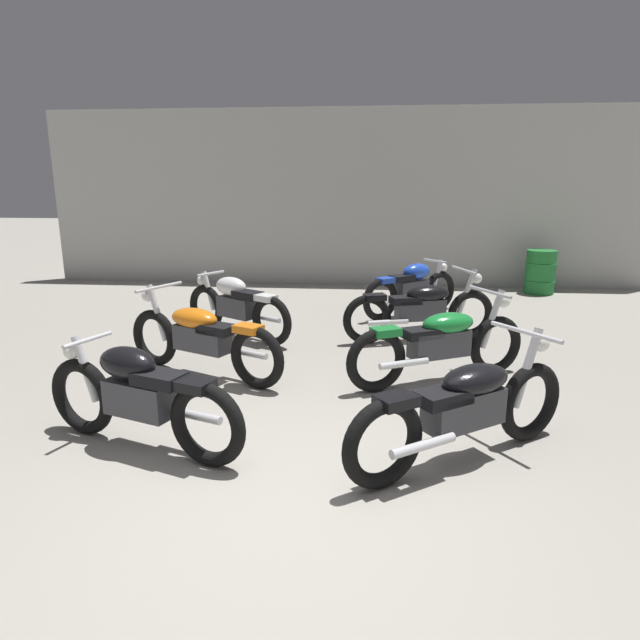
% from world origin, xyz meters
% --- Properties ---
extents(ground_plane, '(60.00, 60.00, 0.00)m').
position_xyz_m(ground_plane, '(0.00, 0.00, 0.00)').
color(ground_plane, gray).
extents(back_wall, '(12.57, 0.24, 3.60)m').
position_xyz_m(back_wall, '(0.00, 8.41, 1.80)').
color(back_wall, '#B2B2AD').
rests_on(back_wall, ground).
extents(motorcycle_left_row_0, '(1.89, 0.79, 0.88)m').
position_xyz_m(motorcycle_left_row_0, '(-1.24, 0.69, 0.46)').
color(motorcycle_left_row_0, black).
rests_on(motorcycle_left_row_0, ground).
extents(motorcycle_left_row_1, '(2.01, 1.09, 0.97)m').
position_xyz_m(motorcycle_left_row_1, '(-1.27, 2.42, 0.45)').
color(motorcycle_left_row_1, black).
rests_on(motorcycle_left_row_1, ground).
extents(motorcycle_left_row_2, '(1.72, 1.15, 0.88)m').
position_xyz_m(motorcycle_left_row_2, '(-1.27, 4.01, 0.46)').
color(motorcycle_left_row_2, black).
rests_on(motorcycle_left_row_2, ground).
extents(motorcycle_right_row_0, '(1.84, 1.34, 0.97)m').
position_xyz_m(motorcycle_right_row_0, '(1.32, 0.72, 0.45)').
color(motorcycle_right_row_0, black).
rests_on(motorcycle_right_row_0, ground).
extents(motorcycle_right_row_1, '(1.98, 1.13, 0.97)m').
position_xyz_m(motorcycle_right_row_1, '(1.33, 2.46, 0.45)').
color(motorcycle_right_row_1, black).
rests_on(motorcycle_right_row_1, ground).
extents(motorcycle_right_row_2, '(2.10, 0.91, 0.97)m').
position_xyz_m(motorcycle_right_row_2, '(1.27, 4.09, 0.45)').
color(motorcycle_right_row_2, black).
rests_on(motorcycle_right_row_2, ground).
extents(motorcycle_right_row_3, '(1.59, 1.33, 0.88)m').
position_xyz_m(motorcycle_right_row_3, '(1.25, 5.57, 0.46)').
color(motorcycle_right_row_3, black).
rests_on(motorcycle_right_row_3, ground).
extents(oil_drum, '(0.59, 0.59, 0.85)m').
position_xyz_m(oil_drum, '(3.88, 7.66, 0.43)').
color(oil_drum, '#1E722D').
rests_on(oil_drum, ground).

